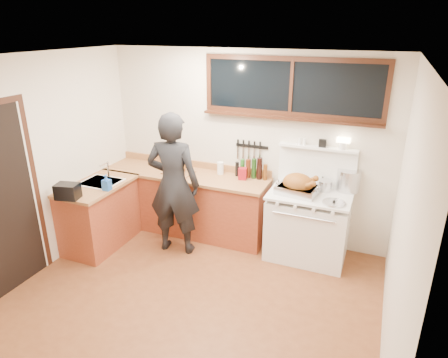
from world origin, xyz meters
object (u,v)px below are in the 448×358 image
at_px(vintage_stove, 308,224).
at_px(man, 174,185).
at_px(cutting_board, 179,170).
at_px(roast_turkey, 298,186).

relative_size(vintage_stove, man, 0.83).
xyz_separation_m(vintage_stove, cutting_board, (-1.88, -0.00, 0.49)).
bearing_deg(cutting_board, roast_turkey, -2.37).
relative_size(vintage_stove, roast_turkey, 2.91).
xyz_separation_m(man, roast_turkey, (1.52, 0.44, 0.05)).
xyz_separation_m(man, cutting_board, (-0.20, 0.51, 0.00)).
distance_m(vintage_stove, roast_turkey, 0.56).
bearing_deg(man, vintage_stove, 17.11).
bearing_deg(vintage_stove, cutting_board, -179.99).
bearing_deg(cutting_board, man, -68.35).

